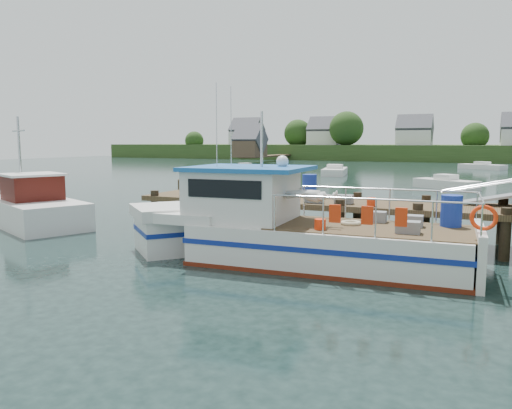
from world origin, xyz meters
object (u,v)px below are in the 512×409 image
at_px(dock, 489,182).
at_px(lobster_boat, 285,230).
at_px(moored_rowboat, 206,183).
at_px(moored_a, 220,177).
at_px(work_boat, 26,206).
at_px(moored_far, 482,166).
at_px(moored_d, 335,171).
at_px(moored_b, 446,183).
at_px(moored_e, 245,170).

relative_size(dock, lobster_boat, 1.50).
distance_m(moored_rowboat, moored_a, 5.98).
xyz_separation_m(lobster_boat, work_boat, (-12.79, 1.96, -0.22)).
distance_m(moored_far, moored_d, 23.44).
relative_size(moored_rowboat, moored_a, 0.65).
bearing_deg(lobster_boat, dock, 34.14).
distance_m(lobster_boat, moored_b, 26.57).
relative_size(dock, moored_d, 2.43).
bearing_deg(moored_a, moored_e, 86.64).
relative_size(moored_a, moored_e, 1.50).
bearing_deg(moored_b, lobster_boat, -96.15).
height_order(work_boat, moored_far, work_boat).
xyz_separation_m(moored_far, moored_e, (-23.98, -20.56, 0.08)).
relative_size(dock, work_boat, 1.95).
distance_m(moored_a, moored_e, 12.18).
relative_size(moored_rowboat, moored_b, 0.85).
height_order(moored_b, moored_e, moored_e).
height_order(moored_d, moored_e, moored_e).
bearing_deg(lobster_boat, moored_b, 81.32).
height_order(work_boat, moored_e, work_boat).
bearing_deg(moored_e, dock, -28.87).
bearing_deg(dock, moored_d, 112.82).
distance_m(moored_rowboat, moored_far, 42.44).
bearing_deg(moored_e, moored_d, 36.12).
bearing_deg(dock, moored_rowboat, 141.98).
bearing_deg(moored_a, work_boat, -101.84).
distance_m(lobster_boat, work_boat, 12.94).
distance_m(moored_d, moored_e, 9.87).
relative_size(lobster_boat, moored_b, 2.22).
xyz_separation_m(moored_rowboat, moored_b, (16.42, 7.48, -0.04)).
height_order(moored_far, moored_b, moored_b).
relative_size(lobster_boat, moored_rowboat, 2.60).
bearing_deg(moored_d, moored_e, -148.42).
height_order(moored_rowboat, moored_e, moored_e).
bearing_deg(moored_far, moored_e, -123.67).
relative_size(lobster_boat, moored_d, 1.61).
height_order(moored_far, moored_e, moored_e).
xyz_separation_m(moored_far, moored_d, (-14.32, -18.56, 0.05)).
height_order(dock, moored_a, dock).
relative_size(lobster_boat, moored_a, 1.68).
height_order(lobster_boat, moored_rowboat, lobster_boat).
distance_m(lobster_boat, moored_e, 40.88).
bearing_deg(lobster_boat, moored_far, 82.09).
height_order(dock, moored_e, dock).
height_order(moored_a, moored_e, moored_a).
xyz_separation_m(work_boat, moored_d, (3.78, 36.41, -0.32)).
bearing_deg(moored_b, moored_e, 155.10).
relative_size(work_boat, moored_e, 1.95).
bearing_deg(lobster_boat, moored_e, 114.59).
xyz_separation_m(moored_b, moored_d, (-11.83, 11.96, 0.01)).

